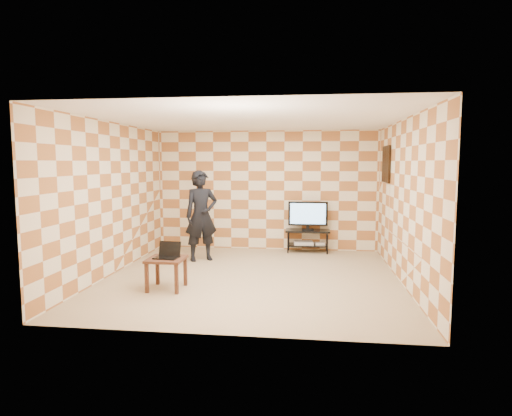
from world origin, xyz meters
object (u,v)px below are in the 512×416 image
at_px(side_table, 166,263).
at_px(person, 201,216).
at_px(tv, 308,214).
at_px(tv_stand, 308,236).

distance_m(side_table, person, 2.09).
height_order(tv, person, person).
distance_m(tv, person, 2.38).
xyz_separation_m(tv_stand, side_table, (-2.19, -3.08, 0.05)).
relative_size(tv_stand, person, 0.53).
distance_m(tv_stand, tv, 0.48).
relative_size(tv, side_table, 1.55).
bearing_deg(side_table, tv, 54.56).
xyz_separation_m(tv, person, (-2.14, -1.05, 0.07)).
bearing_deg(tv_stand, tv, -91.56).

